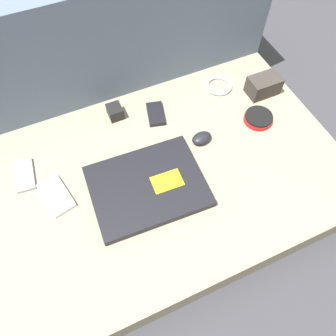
{
  "coord_description": "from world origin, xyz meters",
  "views": [
    {
      "loc": [
        -0.21,
        -0.48,
        1.0
      ],
      "look_at": [
        0.0,
        0.0,
        0.15
      ],
      "focal_mm": 35.0,
      "sensor_mm": 36.0,
      "label": 1
    }
  ],
  "objects_px": {
    "phone_silver": "(25,175)",
    "charger_brick": "(115,112)",
    "speaker_puck": "(258,118)",
    "phone_black": "(156,114)",
    "phone_small": "(56,196)",
    "camera_pouch": "(264,85)",
    "laptop": "(147,186)",
    "computer_mouse": "(202,138)"
  },
  "relations": [
    {
      "from": "phone_silver",
      "to": "charger_brick",
      "type": "xyz_separation_m",
      "value": [
        0.34,
        0.11,
        0.02
      ]
    },
    {
      "from": "speaker_puck",
      "to": "phone_black",
      "type": "height_order",
      "value": "speaker_puck"
    },
    {
      "from": "phone_small",
      "to": "camera_pouch",
      "type": "distance_m",
      "value": 0.8
    },
    {
      "from": "camera_pouch",
      "to": "charger_brick",
      "type": "distance_m",
      "value": 0.54
    },
    {
      "from": "charger_brick",
      "to": "phone_small",
      "type": "bearing_deg",
      "value": -139.8
    },
    {
      "from": "laptop",
      "to": "phone_black",
      "type": "relative_size",
      "value": 3.11
    },
    {
      "from": "phone_silver",
      "to": "phone_small",
      "type": "xyz_separation_m",
      "value": [
        0.07,
        -0.11,
        0.0
      ]
    },
    {
      "from": "laptop",
      "to": "phone_silver",
      "type": "height_order",
      "value": "laptop"
    },
    {
      "from": "laptop",
      "to": "camera_pouch",
      "type": "height_order",
      "value": "camera_pouch"
    },
    {
      "from": "computer_mouse",
      "to": "camera_pouch",
      "type": "xyz_separation_m",
      "value": [
        0.3,
        0.11,
        0.02
      ]
    },
    {
      "from": "speaker_puck",
      "to": "phone_small",
      "type": "height_order",
      "value": "speaker_puck"
    },
    {
      "from": "laptop",
      "to": "camera_pouch",
      "type": "relative_size",
      "value": 3.09
    },
    {
      "from": "computer_mouse",
      "to": "camera_pouch",
      "type": "relative_size",
      "value": 0.65
    },
    {
      "from": "speaker_puck",
      "to": "phone_silver",
      "type": "bearing_deg",
      "value": 172.32
    },
    {
      "from": "phone_silver",
      "to": "phone_black",
      "type": "height_order",
      "value": "phone_black"
    },
    {
      "from": "phone_black",
      "to": "charger_brick",
      "type": "relative_size",
      "value": 2.02
    },
    {
      "from": "laptop",
      "to": "phone_black",
      "type": "xyz_separation_m",
      "value": [
        0.13,
        0.25,
        -0.01
      ]
    },
    {
      "from": "camera_pouch",
      "to": "charger_brick",
      "type": "bearing_deg",
      "value": 168.06
    },
    {
      "from": "phone_black",
      "to": "phone_small",
      "type": "bearing_deg",
      "value": -142.06
    },
    {
      "from": "laptop",
      "to": "computer_mouse",
      "type": "height_order",
      "value": "same"
    },
    {
      "from": "computer_mouse",
      "to": "phone_small",
      "type": "xyz_separation_m",
      "value": [
        -0.49,
        -0.01,
        -0.01
      ]
    },
    {
      "from": "laptop",
      "to": "speaker_puck",
      "type": "height_order",
      "value": "laptop"
    },
    {
      "from": "phone_silver",
      "to": "phone_small",
      "type": "relative_size",
      "value": 0.85
    },
    {
      "from": "laptop",
      "to": "phone_small",
      "type": "xyz_separation_m",
      "value": [
        -0.26,
        0.09,
        -0.01
      ]
    },
    {
      "from": "laptop",
      "to": "phone_silver",
      "type": "bearing_deg",
      "value": 152.31
    },
    {
      "from": "phone_small",
      "to": "charger_brick",
      "type": "relative_size",
      "value": 2.52
    },
    {
      "from": "computer_mouse",
      "to": "phone_small",
      "type": "bearing_deg",
      "value": 174.4
    },
    {
      "from": "computer_mouse",
      "to": "speaker_puck",
      "type": "height_order",
      "value": "computer_mouse"
    },
    {
      "from": "computer_mouse",
      "to": "phone_silver",
      "type": "xyz_separation_m",
      "value": [
        -0.56,
        0.1,
        -0.01
      ]
    },
    {
      "from": "speaker_puck",
      "to": "phone_silver",
      "type": "xyz_separation_m",
      "value": [
        -0.78,
        0.1,
        -0.01
      ]
    },
    {
      "from": "phone_silver",
      "to": "computer_mouse",
      "type": "bearing_deg",
      "value": -4.79
    },
    {
      "from": "computer_mouse",
      "to": "camera_pouch",
      "type": "distance_m",
      "value": 0.32
    },
    {
      "from": "phone_black",
      "to": "phone_silver",
      "type": "bearing_deg",
      "value": -158.03
    },
    {
      "from": "laptop",
      "to": "computer_mouse",
      "type": "xyz_separation_m",
      "value": [
        0.23,
        0.09,
        0.0
      ]
    },
    {
      "from": "speaker_puck",
      "to": "camera_pouch",
      "type": "bearing_deg",
      "value": 52.01
    },
    {
      "from": "speaker_puck",
      "to": "phone_silver",
      "type": "distance_m",
      "value": 0.78
    },
    {
      "from": "phone_silver",
      "to": "charger_brick",
      "type": "bearing_deg",
      "value": 24.36
    },
    {
      "from": "phone_black",
      "to": "computer_mouse",
      "type": "bearing_deg",
      "value": -45.22
    },
    {
      "from": "computer_mouse",
      "to": "charger_brick",
      "type": "bearing_deg",
      "value": 129.33
    },
    {
      "from": "phone_black",
      "to": "charger_brick",
      "type": "xyz_separation_m",
      "value": [
        -0.13,
        0.05,
        0.01
      ]
    },
    {
      "from": "camera_pouch",
      "to": "phone_silver",
      "type": "bearing_deg",
      "value": -179.76
    },
    {
      "from": "computer_mouse",
      "to": "phone_silver",
      "type": "height_order",
      "value": "computer_mouse"
    }
  ]
}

